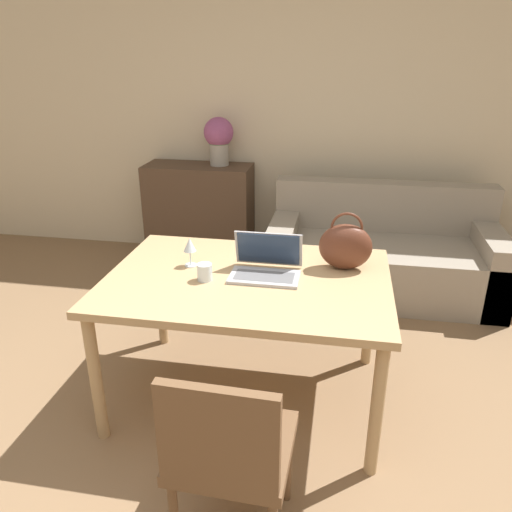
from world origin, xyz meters
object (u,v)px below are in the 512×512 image
chair (229,449)px  handbag (345,246)px  couch (381,256)px  wine_glass (190,246)px  laptop (266,264)px  drinking_glass (205,272)px  flower_vase (219,138)px

chair → handbag: (0.38, 1.11, 0.39)m
couch → wine_glass: 1.93m
laptop → chair: bearing=-88.9°
drinking_glass → wine_glass: size_ratio=0.55×
wine_glass → handbag: size_ratio=0.50×
drinking_glass → flower_vase: size_ratio=0.21×
couch → drinking_glass: 1.97m
chair → couch: size_ratio=0.47×
laptop → drinking_glass: 0.32m
laptop → handbag: size_ratio=1.14×
drinking_glass → handbag: bearing=21.3°
couch → laptop: 1.72m
wine_glass → couch: bearing=52.3°
handbag → flower_vase: size_ratio=0.76×
chair → laptop: 1.03m
chair → handbag: handbag is taller
laptop → handbag: handbag is taller
chair → flower_vase: (-0.74, 2.89, 0.63)m
wine_glass → flower_vase: size_ratio=0.38×
wine_glass → flower_vase: 1.93m
couch → flower_vase: bearing=163.3°
drinking_glass → handbag: handbag is taller
flower_vase → wine_glass: bearing=-80.8°
flower_vase → handbag: bearing=-57.7°
laptop → wine_glass: laptop is taller
chair → drinking_glass: size_ratio=9.65×
laptop → wine_glass: (-0.42, 0.03, 0.06)m
handbag → flower_vase: 2.12m
chair → flower_vase: bearing=106.1°
laptop → drinking_glass: size_ratio=4.06×
couch → handbag: (-0.31, -1.35, 0.59)m
wine_glass → laptop: bearing=-4.0°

